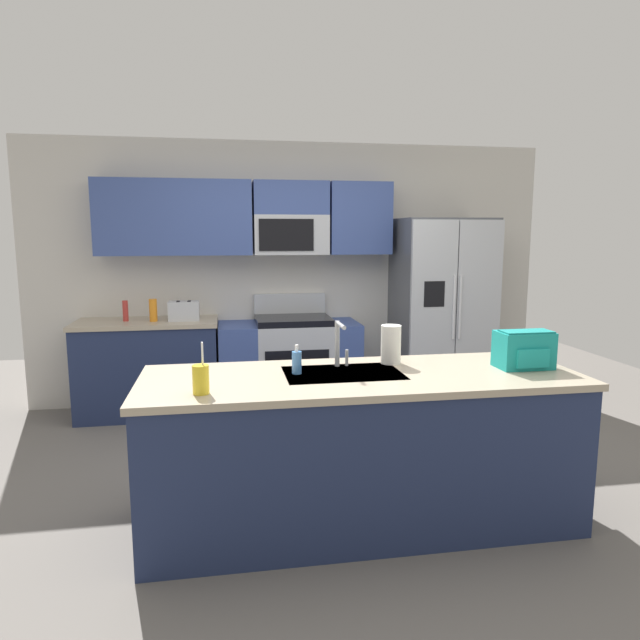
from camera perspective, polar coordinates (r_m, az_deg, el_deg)
The scene contains 14 objects.
ground_plane at distance 4.01m, azimuth 1.18°, elevation -16.33°, with size 9.00×9.00×0.00m, color #66605B.
kitchen_wall_unit at distance 5.68m, azimuth -4.22°, elevation 6.43°, with size 5.20×0.43×2.60m.
back_counter at distance 5.56m, azimuth -17.00°, elevation -4.63°, with size 1.30×0.63×0.90m.
range_oven at distance 5.55m, azimuth -3.11°, elevation -4.36°, with size 1.36×0.61×1.10m.
refrigerator at distance 5.77m, azimuth 12.21°, elevation 0.82°, with size 0.90×0.76×1.85m.
island_counter at distance 3.40m, azimuth 4.16°, elevation -12.83°, with size 2.52×0.88×0.90m.
toaster at distance 5.38m, azimuth -13.64°, elevation 0.91°, with size 0.28×0.16×0.18m.
pepper_mill at distance 5.49m, azimuth -19.15°, elevation 0.88°, with size 0.05×0.05×0.19m, color #B2332D.
bottle_orange at distance 5.40m, azimuth -16.57°, elevation 0.96°, with size 0.07×0.07×0.21m, color orange.
sink_faucet at distance 3.38m, azimuth 1.95°, elevation -2.04°, with size 0.08×0.21×0.28m.
drink_cup_yellow at distance 2.91m, azimuth -12.01°, elevation -5.90°, with size 0.08×0.08×0.27m.
soap_dispenser at distance 3.25m, azimuth -2.38°, elevation -4.29°, with size 0.06×0.06×0.17m.
paper_towel_roll at distance 3.52m, azimuth 7.21°, elevation -2.47°, with size 0.12×0.12×0.24m, color white.
backpack at distance 3.59m, azimuth 20.02°, elevation -2.76°, with size 0.32×0.22×0.23m.
Camera 1 is at (-0.69, -3.57, 1.70)m, focal length 31.52 mm.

